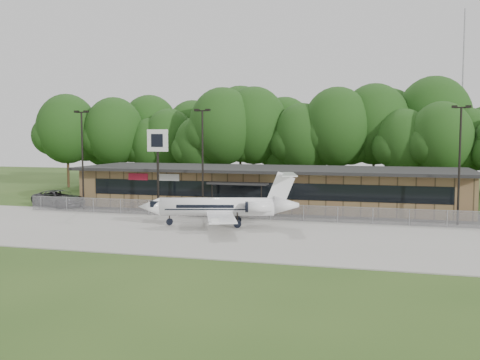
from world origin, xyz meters
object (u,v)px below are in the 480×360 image
(business_jet, at_px, (223,207))
(pole_sign, at_px, (158,149))
(terminal, at_px, (270,187))
(suv, at_px, (59,199))

(business_jet, relative_size, pole_sign, 1.64)
(business_jet, xyz_separation_m, pole_sign, (-8.57, 5.99, 4.70))
(terminal, xyz_separation_m, pole_sign, (-9.79, -7.14, 4.17))
(business_jet, height_order, suv, business_jet)
(business_jet, bearing_deg, pole_sign, 130.42)
(suv, relative_size, pole_sign, 0.78)
(terminal, height_order, business_jet, business_jet)
(business_jet, distance_m, pole_sign, 11.46)
(business_jet, bearing_deg, suv, 145.98)
(terminal, bearing_deg, suv, -165.19)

